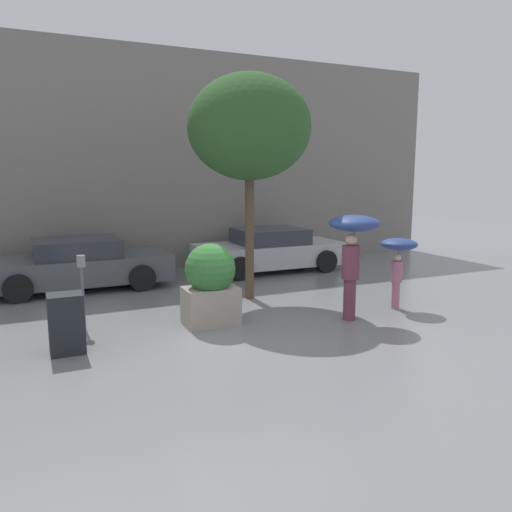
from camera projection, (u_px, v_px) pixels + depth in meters
name	position (u px, v px, depth m)	size (l,w,h in m)	color
ground_plane	(254.00, 336.00, 8.25)	(40.00, 40.00, 0.00)	slate
building_facade	(155.00, 161.00, 13.59)	(18.00, 0.30, 6.00)	gray
planter_box	(210.00, 282.00, 8.75)	(0.94, 0.89, 1.46)	#9E9384
person_adult	(353.00, 239.00, 9.02)	(0.92, 0.92, 1.91)	brown
person_child	(398.00, 252.00, 9.84)	(0.72, 0.72, 1.40)	#B76684
parked_car_near	(78.00, 265.00, 11.64)	(4.18, 2.05, 1.17)	#4C5156
parked_car_far	(270.00, 251.00, 13.84)	(4.10, 2.03, 1.17)	#B7BCC1
street_tree	(249.00, 128.00, 10.21)	(2.54, 2.54, 4.68)	brown
parking_meter	(82.00, 277.00, 8.46)	(0.14, 0.14, 1.29)	#595B60
newspaper_box	(66.00, 323.00, 7.41)	(0.50, 0.44, 0.90)	#1E2328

